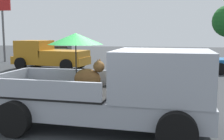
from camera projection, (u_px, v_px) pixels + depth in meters
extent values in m
plane|color=#2D3033|center=(102.00, 128.00, 6.62)|extent=(80.00, 80.00, 0.00)
cylinder|color=black|center=(177.00, 106.00, 7.11)|extent=(0.81, 0.32, 0.80)
cylinder|color=black|center=(177.00, 132.00, 5.22)|extent=(0.81, 0.32, 0.80)
cylinder|color=black|center=(53.00, 98.00, 7.92)|extent=(0.81, 0.32, 0.80)
cylinder|color=black|center=(14.00, 119.00, 6.03)|extent=(0.81, 0.32, 0.80)
cube|color=#9EA3AD|center=(102.00, 105.00, 6.54)|extent=(5.09, 2.07, 0.50)
cube|color=#9EA3AD|center=(162.00, 74.00, 6.11)|extent=(2.20, 1.97, 1.08)
cube|color=#4C606B|center=(210.00, 67.00, 5.86)|extent=(0.15, 1.72, 0.64)
cube|color=black|center=(57.00, 91.00, 6.77)|extent=(2.90, 1.99, 0.06)
cube|color=#9EA3AD|center=(71.00, 76.00, 7.63)|extent=(2.80, 0.25, 0.40)
cube|color=#9EA3AD|center=(39.00, 89.00, 5.85)|extent=(2.80, 0.25, 0.40)
cube|color=#9EA3AD|center=(9.00, 80.00, 7.05)|extent=(0.20, 1.84, 0.40)
ellipsoid|color=brown|center=(87.00, 79.00, 6.81)|extent=(0.70, 0.36, 0.52)
sphere|color=brown|center=(99.00, 67.00, 6.70)|extent=(0.29, 0.29, 0.28)
cone|color=brown|center=(100.00, 61.00, 6.75)|extent=(0.09, 0.09, 0.12)
cone|color=brown|center=(98.00, 61.00, 6.60)|extent=(0.09, 0.09, 0.12)
cylinder|color=black|center=(76.00, 66.00, 6.88)|extent=(0.03, 0.03, 1.15)
cone|color=#19722D|center=(76.00, 39.00, 6.79)|extent=(1.44, 1.44, 0.28)
cylinder|color=black|center=(21.00, 64.00, 17.11)|extent=(0.79, 0.37, 0.76)
cylinder|color=black|center=(38.00, 61.00, 18.90)|extent=(0.79, 0.37, 0.76)
cylinder|color=black|center=(66.00, 65.00, 16.09)|extent=(0.79, 0.37, 0.76)
cylinder|color=black|center=(80.00, 62.00, 17.88)|extent=(0.79, 0.37, 0.76)
cube|color=#B27219|center=(51.00, 60.00, 17.47)|extent=(5.01, 2.48, 0.50)
cube|color=#B27219|center=(34.00, 48.00, 17.75)|extent=(2.14, 2.06, 1.00)
cube|color=#B27219|center=(65.00, 54.00, 17.09)|extent=(2.93, 2.17, 0.40)
cylinder|color=black|center=(209.00, 65.00, 16.70)|extent=(0.69, 0.33, 0.66)
cylinder|color=black|center=(220.00, 69.00, 14.96)|extent=(0.69, 0.33, 0.66)
cylinder|color=black|center=(165.00, 65.00, 16.74)|extent=(0.69, 0.33, 0.66)
cylinder|color=black|center=(171.00, 69.00, 14.99)|extent=(0.69, 0.33, 0.66)
cube|color=#195999|center=(191.00, 63.00, 15.82)|extent=(4.53, 2.46, 0.52)
cube|color=#195999|center=(190.00, 54.00, 15.75)|extent=(2.34, 1.93, 0.56)
cube|color=#4C606B|center=(190.00, 54.00, 15.75)|extent=(2.29, 2.00, 0.32)
cylinder|color=black|center=(33.00, 60.00, 19.86)|extent=(0.68, 0.31, 0.66)
cylinder|color=black|center=(41.00, 58.00, 21.60)|extent=(0.68, 0.31, 0.66)
cylinder|color=black|center=(70.00, 60.00, 19.74)|extent=(0.68, 0.31, 0.66)
cylinder|color=black|center=(75.00, 58.00, 21.48)|extent=(0.68, 0.31, 0.66)
cube|color=black|center=(55.00, 56.00, 20.64)|extent=(4.50, 2.33, 0.52)
cube|color=black|center=(56.00, 49.00, 20.57)|extent=(2.30, 1.87, 0.56)
cube|color=#4C606B|center=(56.00, 49.00, 20.57)|extent=(2.25, 1.94, 0.32)
cylinder|color=#59595B|center=(4.00, 36.00, 21.61)|extent=(0.16, 0.16, 4.01)
cube|color=#B21E1E|center=(2.00, 5.00, 21.29)|extent=(1.40, 0.12, 0.90)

